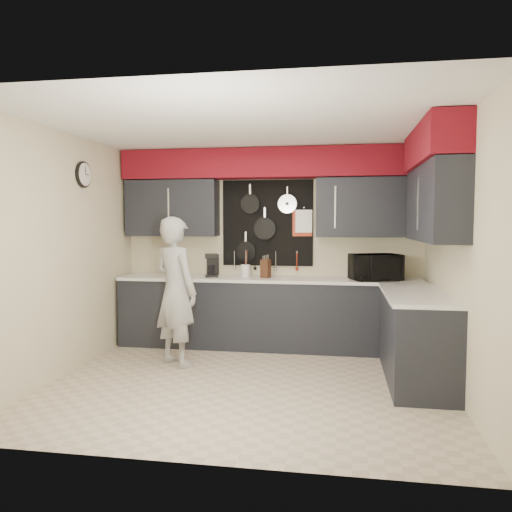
% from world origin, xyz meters
% --- Properties ---
extents(ground, '(4.00, 4.00, 0.00)m').
position_xyz_m(ground, '(0.00, 0.00, 0.00)').
color(ground, '#C6B59A').
rests_on(ground, ground).
extents(back_wall_assembly, '(4.00, 0.36, 2.60)m').
position_xyz_m(back_wall_assembly, '(0.01, 1.60, 2.01)').
color(back_wall_assembly, beige).
rests_on(back_wall_assembly, ground).
extents(right_wall_assembly, '(0.36, 3.50, 2.60)m').
position_xyz_m(right_wall_assembly, '(1.85, 0.26, 1.94)').
color(right_wall_assembly, beige).
rests_on(right_wall_assembly, ground).
extents(left_wall_assembly, '(0.05, 3.50, 2.60)m').
position_xyz_m(left_wall_assembly, '(-1.99, 0.02, 1.33)').
color(left_wall_assembly, beige).
rests_on(left_wall_assembly, ground).
extents(base_cabinets, '(3.95, 2.20, 0.92)m').
position_xyz_m(base_cabinets, '(0.49, 1.13, 0.46)').
color(base_cabinets, black).
rests_on(base_cabinets, ground).
extents(microwave, '(0.68, 0.56, 0.32)m').
position_xyz_m(microwave, '(1.35, 1.38, 1.08)').
color(microwave, black).
rests_on(microwave, base_cabinets).
extents(knife_block, '(0.13, 0.13, 0.24)m').
position_xyz_m(knife_block, '(-0.03, 1.41, 1.04)').
color(knife_block, '#361C11').
rests_on(knife_block, base_cabinets).
extents(utensil_crock, '(0.12, 0.12, 0.16)m').
position_xyz_m(utensil_crock, '(-0.31, 1.50, 1.00)').
color(utensil_crock, white).
rests_on(utensil_crock, base_cabinets).
extents(coffee_maker, '(0.22, 0.24, 0.30)m').
position_xyz_m(coffee_maker, '(-0.75, 1.44, 1.08)').
color(coffee_maker, black).
rests_on(coffee_maker, base_cabinets).
extents(person, '(0.74, 0.68, 1.70)m').
position_xyz_m(person, '(-0.94, 0.51, 0.85)').
color(person, '#A4A3A1').
rests_on(person, ground).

